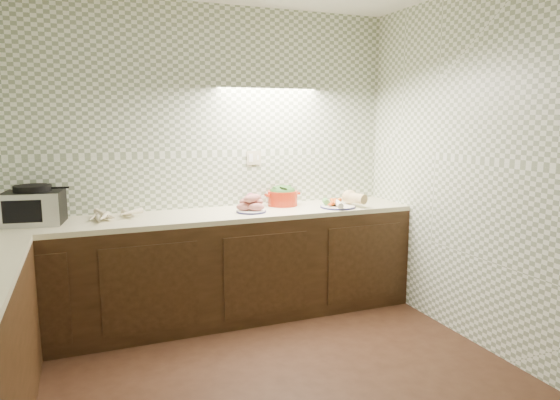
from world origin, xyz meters
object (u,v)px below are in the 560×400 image
object	(u,v)px
parsnip_pile	(111,217)
sweet_potato_plate	(251,205)
veg_plate	(343,201)
dutch_oven	(283,196)
toaster_oven	(34,206)
onion_bowl	(252,202)

from	to	relation	value
parsnip_pile	sweet_potato_plate	world-z (taller)	sweet_potato_plate
parsnip_pile	veg_plate	size ratio (longest dim) A/B	1.15
dutch_oven	veg_plate	world-z (taller)	dutch_oven
toaster_oven	veg_plate	distance (m)	2.46
sweet_potato_plate	veg_plate	xyz separation A→B (m)	(0.83, -0.04, -0.01)
sweet_potato_plate	dutch_oven	size ratio (longest dim) A/B	0.78
toaster_oven	sweet_potato_plate	bearing A→B (deg)	4.04
veg_plate	dutch_oven	bearing A→B (deg)	152.97
parsnip_pile	onion_bowl	world-z (taller)	onion_bowl
parsnip_pile	dutch_oven	distance (m)	1.46
dutch_oven	parsnip_pile	bearing A→B (deg)	-177.13
toaster_oven	onion_bowl	xyz separation A→B (m)	(1.69, 0.03, -0.08)
onion_bowl	veg_plate	world-z (taller)	veg_plate
sweet_potato_plate	veg_plate	distance (m)	0.83
dutch_oven	sweet_potato_plate	bearing A→B (deg)	-153.93
veg_plate	sweet_potato_plate	bearing A→B (deg)	176.91
sweet_potato_plate	dutch_oven	world-z (taller)	dutch_oven
toaster_oven	parsnip_pile	distance (m)	0.54
onion_bowl	parsnip_pile	bearing A→B (deg)	-173.96
toaster_oven	sweet_potato_plate	xyz separation A→B (m)	(1.62, -0.14, -0.07)
parsnip_pile	veg_plate	distance (m)	1.93
toaster_oven	dutch_oven	bearing A→B (deg)	10.63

